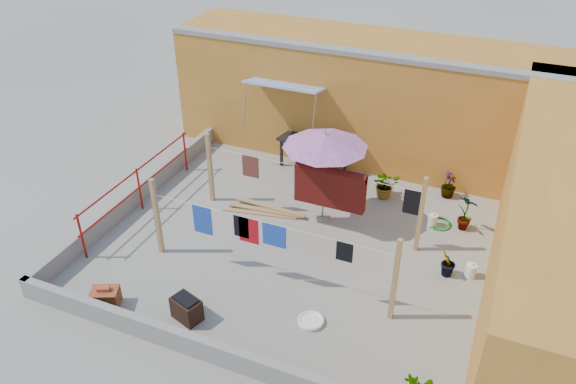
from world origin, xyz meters
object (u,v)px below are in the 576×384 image
(patio_umbrella, at_px, (325,141))
(white_basin, at_px, (311,321))
(outdoor_table, at_px, (313,143))
(plant_back_a, at_px, (386,184))
(green_hose, at_px, (439,223))
(water_jug_b, at_px, (471,271))
(brazier, at_px, (187,309))
(water_jug_a, at_px, (433,220))
(brick_stack, at_px, (105,298))

(patio_umbrella, xyz_separation_m, white_basin, (0.95, -3.21, -1.97))
(outdoor_table, xyz_separation_m, plant_back_a, (2.14, -0.62, -0.39))
(white_basin, distance_m, plant_back_a, 4.70)
(patio_umbrella, bearing_deg, green_hose, 17.84)
(white_basin, bearing_deg, water_jug_b, 44.42)
(brazier, height_order, water_jug_a, brazier)
(outdoor_table, relative_size, plant_back_a, 2.66)
(patio_umbrella, height_order, water_jug_b, patio_umbrella)
(water_jug_a, bearing_deg, green_hose, 35.32)
(brazier, bearing_deg, white_basin, 20.04)
(water_jug_b, bearing_deg, brick_stack, -150.39)
(brazier, relative_size, water_jug_b, 1.82)
(water_jug_b, bearing_deg, outdoor_table, 147.53)
(water_jug_b, bearing_deg, green_hose, 119.48)
(water_jug_b, bearing_deg, plant_back_a, 136.51)
(patio_umbrella, height_order, brazier, patio_umbrella)
(brazier, relative_size, white_basin, 1.28)
(water_jug_b, relative_size, green_hose, 0.62)
(water_jug_a, bearing_deg, brick_stack, -135.94)
(outdoor_table, relative_size, water_jug_b, 5.59)
(brazier, xyz_separation_m, white_basin, (2.14, 0.78, -0.19))
(white_basin, bearing_deg, green_hose, 68.33)
(outdoor_table, bearing_deg, brick_stack, -105.21)
(outdoor_table, height_order, brazier, outdoor_table)
(outdoor_table, distance_m, brazier, 6.11)
(patio_umbrella, height_order, plant_back_a, patio_umbrella)
(brick_stack, distance_m, water_jug_b, 7.17)
(outdoor_table, distance_m, water_jug_a, 3.77)
(green_hose, relative_size, plant_back_a, 0.77)
(brick_stack, bearing_deg, water_jug_a, 44.06)
(green_hose, bearing_deg, white_basin, -111.67)
(brick_stack, bearing_deg, green_hose, 43.86)
(white_basin, xyz_separation_m, water_jug_b, (2.50, 2.45, 0.11))
(brazier, distance_m, green_hose, 6.10)
(brick_stack, xyz_separation_m, water_jug_b, (6.23, 3.54, -0.04))
(patio_umbrella, height_order, white_basin, patio_umbrella)
(brick_stack, bearing_deg, brazier, 11.08)
(green_hose, bearing_deg, plant_back_a, 156.00)
(outdoor_table, relative_size, white_basin, 3.93)
(patio_umbrella, relative_size, brick_stack, 3.65)
(plant_back_a, bearing_deg, green_hose, -24.00)
(patio_umbrella, xyz_separation_m, brazier, (-1.19, -3.99, -1.78))
(outdoor_table, xyz_separation_m, brick_stack, (-1.74, -6.40, -0.56))
(water_jug_b, distance_m, green_hose, 1.82)
(brick_stack, relative_size, plant_back_a, 0.85)
(outdoor_table, height_order, brick_stack, outdoor_table)
(brick_stack, height_order, brazier, brazier)
(patio_umbrella, distance_m, outdoor_table, 2.66)
(water_jug_b, height_order, green_hose, water_jug_b)
(brick_stack, bearing_deg, patio_umbrella, 57.13)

